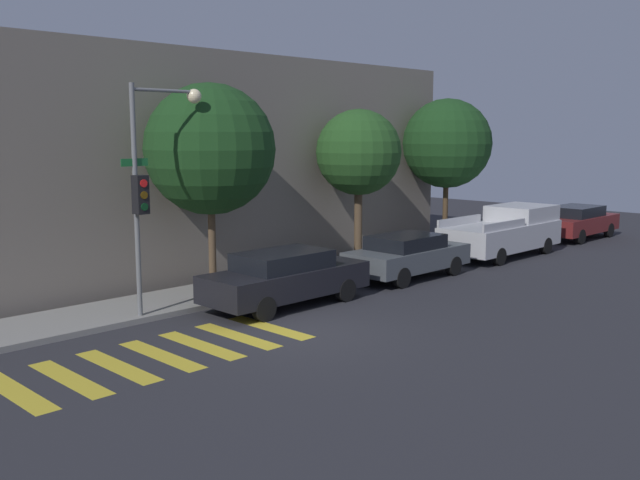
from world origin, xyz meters
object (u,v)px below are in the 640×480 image
sedan_near_corner (286,277)px  tree_near_corner (210,149)px  pickup_truck (505,231)px  traffic_light_pole (152,171)px  tree_midblock (359,153)px  tree_far_end (447,144)px  sedan_middle (407,255)px  sedan_far_end (577,221)px

sedan_near_corner → tree_near_corner: tree_near_corner is taller
sedan_near_corner → pickup_truck: (10.90, 0.00, 0.13)m
traffic_light_pole → tree_midblock: bearing=7.9°
tree_far_end → sedan_near_corner: bearing=-166.9°
tree_near_corner → pickup_truck: bearing=-12.2°
sedan_near_corner → sedan_middle: bearing=0.0°
sedan_middle → tree_midblock: size_ratio=0.81×
traffic_light_pole → sedan_near_corner: size_ratio=1.21×
sedan_far_end → tree_near_corner: 17.73m
pickup_truck → tree_midblock: (-5.31, 2.47, 2.91)m
sedan_middle → pickup_truck: (5.79, 0.00, 0.17)m
sedan_middle → tree_far_end: 6.91m
tree_midblock → sedan_middle: bearing=-101.0°
sedan_middle → tree_midblock: bearing=79.0°
sedan_far_end → tree_midblock: (-11.17, 2.47, 3.06)m
tree_midblock → tree_far_end: tree_far_end is taller
sedan_middle → tree_far_end: size_ratio=0.74×
sedan_far_end → sedan_near_corner: bearing=180.0°
sedan_far_end → tree_midblock: size_ratio=0.85×
tree_midblock → traffic_light_pole: bearing=-172.1°
tree_midblock → tree_near_corner: bearing=180.0°
tree_midblock → tree_far_end: (5.05, 0.00, 0.25)m
sedan_middle → tree_near_corner: tree_near_corner is taller
sedan_far_end → tree_near_corner: bearing=171.9°
tree_near_corner → sedan_far_end: bearing=-8.1°
tree_near_corner → sedan_middle: bearing=-23.8°
traffic_light_pole → sedan_near_corner: 4.36m
traffic_light_pole → tree_near_corner: (2.59, 1.20, 0.44)m
sedan_near_corner → sedan_middle: (5.10, 0.00, -0.04)m
traffic_light_pole → sedan_middle: 8.76m
tree_midblock → tree_far_end: 5.06m
pickup_truck → tree_far_end: 4.02m
traffic_light_pole → sedan_middle: size_ratio=1.32×
sedan_middle → pickup_truck: bearing=0.0°
sedan_near_corner → tree_far_end: (10.64, 2.47, 3.30)m
tree_midblock → pickup_truck: bearing=-24.9°
sedan_near_corner → tree_midblock: tree_midblock is taller
sedan_middle → tree_far_end: bearing=24.0°
tree_midblock → tree_far_end: size_ratio=0.91×
sedan_middle → tree_far_end: tree_far_end is taller
sedan_near_corner → sedan_far_end: (16.76, 0.00, -0.02)m
sedan_near_corner → sedan_far_end: size_ratio=1.03×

